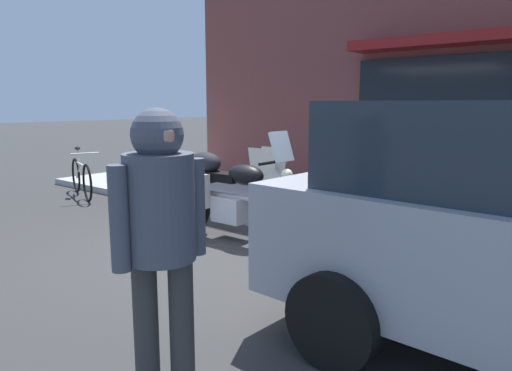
{
  "coord_description": "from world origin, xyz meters",
  "views": [
    {
      "loc": [
        3.84,
        -3.74,
        1.73
      ],
      "look_at": [
        0.03,
        0.81,
        0.7
      ],
      "focal_mm": 33.27,
      "sensor_mm": 36.0,
      "label": 1
    }
  ],
  "objects_px": {
    "parked_bicycle": "(145,191)",
    "second_bicycle_by_cafe": "(81,177)",
    "touring_motorcycle": "(225,192)",
    "pedestrian_walking": "(161,225)",
    "sandwich_board_sign": "(268,172)"
  },
  "relations": [
    {
      "from": "pedestrian_walking",
      "to": "second_bicycle_by_cafe",
      "type": "xyz_separation_m",
      "value": [
        -6.11,
        3.03,
        -0.71
      ]
    },
    {
      "from": "parked_bicycle",
      "to": "second_bicycle_by_cafe",
      "type": "distance_m",
      "value": 2.18
    },
    {
      "from": "touring_motorcycle",
      "to": "pedestrian_walking",
      "type": "relative_size",
      "value": 1.31
    },
    {
      "from": "parked_bicycle",
      "to": "second_bicycle_by_cafe",
      "type": "xyz_separation_m",
      "value": [
        -2.18,
        0.2,
        -0.02
      ]
    },
    {
      "from": "pedestrian_walking",
      "to": "sandwich_board_sign",
      "type": "bearing_deg",
      "value": 122.57
    },
    {
      "from": "second_bicycle_by_cafe",
      "to": "parked_bicycle",
      "type": "bearing_deg",
      "value": -5.13
    },
    {
      "from": "parked_bicycle",
      "to": "sandwich_board_sign",
      "type": "xyz_separation_m",
      "value": [
        0.89,
        1.93,
        0.16
      ]
    },
    {
      "from": "parked_bicycle",
      "to": "sandwich_board_sign",
      "type": "distance_m",
      "value": 2.13
    },
    {
      "from": "pedestrian_walking",
      "to": "second_bicycle_by_cafe",
      "type": "height_order",
      "value": "pedestrian_walking"
    },
    {
      "from": "sandwich_board_sign",
      "to": "second_bicycle_by_cafe",
      "type": "distance_m",
      "value": 3.53
    },
    {
      "from": "touring_motorcycle",
      "to": "sandwich_board_sign",
      "type": "relative_size",
      "value": 2.61
    },
    {
      "from": "touring_motorcycle",
      "to": "sandwich_board_sign",
      "type": "distance_m",
      "value": 2.22
    },
    {
      "from": "touring_motorcycle",
      "to": "parked_bicycle",
      "type": "height_order",
      "value": "touring_motorcycle"
    },
    {
      "from": "pedestrian_walking",
      "to": "parked_bicycle",
      "type": "bearing_deg",
      "value": 144.27
    },
    {
      "from": "touring_motorcycle",
      "to": "pedestrian_walking",
      "type": "distance_m",
      "value": 3.5
    }
  ]
}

